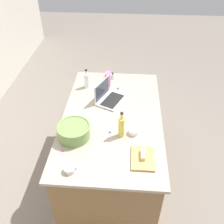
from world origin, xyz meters
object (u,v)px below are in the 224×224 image
at_px(laptop, 108,97).
at_px(kitchen_timer, 113,76).
at_px(bottle_vinegar, 87,80).
at_px(ramekin_medium, 134,132).
at_px(cutting_board, 143,158).
at_px(ramekin_small, 69,169).
at_px(butter_stick_left, 143,154).
at_px(candy_bag, 108,79).
at_px(mixing_bowl_large, 74,131).
at_px(bottle_oil, 121,127).

bearing_deg(laptop, kitchen_timer, -1.90).
height_order(bottle_vinegar, ramekin_medium, bottle_vinegar).
height_order(cutting_board, ramekin_small, ramekin_small).
xyz_separation_m(butter_stick_left, kitchen_timer, (1.23, 0.34, -0.00)).
height_order(laptop, candy_bag, laptop).
bearing_deg(ramekin_small, kitchen_timer, -9.60).
distance_m(cutting_board, butter_stick_left, 0.03).
bearing_deg(butter_stick_left, laptop, 24.29).
height_order(mixing_bowl_large, butter_stick_left, mixing_bowl_large).
distance_m(bottle_vinegar, cutting_board, 1.21).
xyz_separation_m(mixing_bowl_large, ramekin_medium, (0.08, -0.53, -0.05)).
distance_m(mixing_bowl_large, cutting_board, 0.65).
distance_m(mixing_bowl_large, ramekin_medium, 0.54).
height_order(mixing_bowl_large, ramekin_small, mixing_bowl_large).
bearing_deg(ramekin_small, candy_bag, -8.73).
distance_m(mixing_bowl_large, kitchen_timer, 1.06).
distance_m(kitchen_timer, candy_bag, 0.17).
xyz_separation_m(laptop, ramekin_small, (-0.96, 0.22, -0.02)).
relative_size(bottle_oil, ramekin_small, 2.99).
bearing_deg(laptop, ramekin_medium, -151.15).
bearing_deg(butter_stick_left, cutting_board, 180.00).
bearing_deg(kitchen_timer, cutting_board, -164.90).
bearing_deg(mixing_bowl_large, ramekin_small, -174.57).
distance_m(bottle_vinegar, ramekin_medium, 0.92).
bearing_deg(bottle_vinegar, ramekin_medium, -143.79).
bearing_deg(ramekin_small, bottle_oil, -41.71).
bearing_deg(cutting_board, laptop, 23.79).
xyz_separation_m(cutting_board, kitchen_timer, (1.25, 0.34, 0.03)).
height_order(laptop, mixing_bowl_large, laptop).
bearing_deg(bottle_oil, kitchen_timer, 8.48).
distance_m(cutting_board, kitchen_timer, 1.29).
distance_m(laptop, candy_bag, 0.30).
height_order(bottle_oil, bottle_vinegar, bottle_oil).
height_order(mixing_bowl_large, kitchen_timer, mixing_bowl_large).
bearing_deg(ramekin_small, ramekin_medium, -46.89).
relative_size(ramekin_small, ramekin_medium, 0.96).
bearing_deg(butter_stick_left, bottle_oil, 37.62).
bearing_deg(bottle_oil, laptop, 16.87).
xyz_separation_m(bottle_vinegar, candy_bag, (0.05, -0.24, -0.01)).
height_order(laptop, ramekin_small, laptop).
height_order(butter_stick_left, ramekin_medium, butter_stick_left).
height_order(laptop, bottle_vinegar, bottle_vinegar).
bearing_deg(mixing_bowl_large, kitchen_timer, -15.01).
distance_m(cutting_board, ramekin_medium, 0.31).
height_order(bottle_vinegar, ramekin_small, bottle_vinegar).
relative_size(bottle_vinegar, butter_stick_left, 2.05).
height_order(ramekin_small, kitchen_timer, kitchen_timer).
height_order(bottle_oil, butter_stick_left, bottle_oil).
distance_m(ramekin_small, candy_bag, 1.27).
height_order(bottle_oil, cutting_board, bottle_oil).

